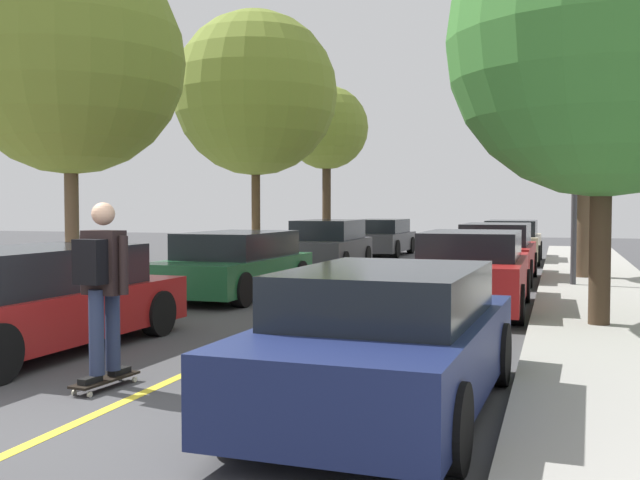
% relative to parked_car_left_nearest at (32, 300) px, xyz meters
% --- Properties ---
extents(ground, '(80.00, 80.00, 0.00)m').
position_rel_parked_car_left_nearest_xyz_m(ground, '(2.42, -2.69, -0.65)').
color(ground, '#424244').
extents(center_line, '(0.12, 39.20, 0.01)m').
position_rel_parked_car_left_nearest_xyz_m(center_line, '(2.42, 1.31, -0.65)').
color(center_line, gold).
rests_on(center_line, ground).
extents(parked_car_left_nearest, '(2.06, 4.57, 1.31)m').
position_rel_parked_car_left_nearest_xyz_m(parked_car_left_nearest, '(0.00, 0.00, 0.00)').
color(parked_car_left_nearest, maroon).
rests_on(parked_car_left_nearest, ground).
extents(parked_car_left_near, '(2.05, 4.39, 1.30)m').
position_rel_parked_car_left_nearest_xyz_m(parked_car_left_near, '(0.00, 6.18, -0.01)').
color(parked_car_left_near, '#1E5B33').
rests_on(parked_car_left_near, ground).
extents(parked_car_left_far, '(1.97, 4.22, 1.42)m').
position_rel_parked_car_left_nearest_xyz_m(parked_car_left_far, '(-0.00, 12.64, 0.05)').
color(parked_car_left_far, '#38383D').
rests_on(parked_car_left_far, ground).
extents(parked_car_left_farthest, '(1.98, 4.05, 1.33)m').
position_rel_parked_car_left_nearest_xyz_m(parked_car_left_farthest, '(0.00, 19.39, 0.01)').
color(parked_car_left_farthest, '#38383D').
rests_on(parked_car_left_farthest, ground).
extents(parked_car_right_nearest, '(1.98, 4.18, 1.29)m').
position_rel_parked_car_left_nearest_xyz_m(parked_car_right_nearest, '(4.84, -1.34, -0.02)').
color(parked_car_right_nearest, navy).
rests_on(parked_car_right_nearest, ground).
extents(parked_car_right_near, '(1.92, 4.22, 1.39)m').
position_rel_parked_car_left_nearest_xyz_m(parked_car_right_near, '(4.84, 5.45, 0.02)').
color(parked_car_right_near, maroon).
rests_on(parked_car_right_near, ground).
extents(parked_car_right_far, '(1.84, 4.05, 1.40)m').
position_rel_parked_car_left_nearest_xyz_m(parked_car_right_far, '(4.84, 10.85, 0.03)').
color(parked_car_right_far, maroon).
rests_on(parked_car_right_far, ground).
extents(parked_car_right_farthest, '(1.84, 4.24, 1.36)m').
position_rel_parked_car_left_nearest_xyz_m(parked_car_right_farthest, '(4.84, 17.16, 0.01)').
color(parked_car_right_farthest, '#BCAD89').
rests_on(parked_car_right_farthest, ground).
extents(street_tree_left_nearest, '(4.06, 4.06, 6.31)m').
position_rel_parked_car_left_nearest_xyz_m(street_tree_left_nearest, '(-2.01, 3.62, 3.76)').
color(street_tree_left_nearest, brown).
rests_on(street_tree_left_nearest, sidewalk_left).
extents(street_tree_left_near, '(4.66, 4.66, 7.22)m').
position_rel_parked_car_left_nearest_xyz_m(street_tree_left_near, '(-2.01, 12.19, 4.37)').
color(street_tree_left_near, '#4C3823').
rests_on(street_tree_left_near, sidewalk_left).
extents(street_tree_left_far, '(3.10, 3.10, 6.15)m').
position_rel_parked_car_left_nearest_xyz_m(street_tree_left_far, '(-2.01, 19.07, 4.05)').
color(street_tree_left_far, '#3D2D1E').
rests_on(street_tree_left_far, sidewalk_left).
extents(street_tree_right_nearest, '(4.43, 4.43, 6.24)m').
position_rel_parked_car_left_nearest_xyz_m(street_tree_right_nearest, '(6.85, 3.58, 3.50)').
color(street_tree_right_nearest, '#3D2D1E').
rests_on(street_tree_right_nearest, sidewalk_right).
extents(street_tree_right_near, '(3.25, 3.25, 5.41)m').
position_rel_parked_car_left_nearest_xyz_m(street_tree_right_near, '(6.85, 11.13, 3.24)').
color(street_tree_right_near, brown).
rests_on(street_tree_right_near, sidewalk_right).
extents(streetlamp, '(0.36, 0.24, 5.38)m').
position_rel_parked_car_left_nearest_xyz_m(streetlamp, '(6.59, 9.23, 2.58)').
color(streetlamp, '#38383D').
rests_on(streetlamp, sidewalk_right).
extents(skateboard, '(0.31, 0.86, 0.10)m').
position_rel_parked_car_left_nearest_xyz_m(skateboard, '(1.96, -1.36, -0.57)').
color(skateboard, black).
rests_on(skateboard, ground).
extents(skateboarder, '(0.59, 0.71, 1.77)m').
position_rel_parked_car_left_nearest_xyz_m(skateboarder, '(1.96, -1.40, 0.45)').
color(skateboarder, black).
rests_on(skateboarder, skateboard).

